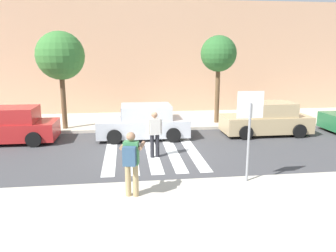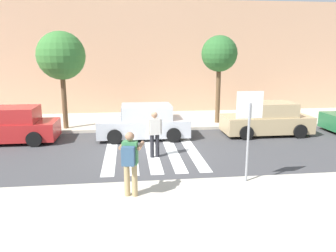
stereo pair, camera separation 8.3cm
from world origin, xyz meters
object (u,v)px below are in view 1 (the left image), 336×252
(parked_car_red, at_px, (8,126))
(parked_car_tan, at_px, (266,119))
(street_tree_west, at_px, (60,56))
(pedestrian_crossing, at_px, (155,132))
(street_tree_center, at_px, (219,55))
(photographer_with_backpack, at_px, (131,159))
(stop_sign, at_px, (250,116))
(parked_car_silver, at_px, (144,123))

(parked_car_red, height_order, parked_car_tan, same)
(parked_car_tan, relative_size, street_tree_west, 0.87)
(pedestrian_crossing, relative_size, parked_car_red, 0.42)
(pedestrian_crossing, distance_m, street_tree_center, 7.04)
(photographer_with_backpack, relative_size, pedestrian_crossing, 1.00)
(stop_sign, distance_m, parked_car_silver, 6.57)
(parked_car_silver, height_order, street_tree_west, street_tree_west)
(parked_car_red, bearing_deg, street_tree_center, 13.48)
(pedestrian_crossing, height_order, parked_car_tan, pedestrian_crossing)
(stop_sign, height_order, parked_car_tan, stop_sign)
(parked_car_red, distance_m, parked_car_silver, 5.84)
(parked_car_red, distance_m, parked_car_tan, 11.67)
(stop_sign, relative_size, parked_car_red, 0.64)
(parked_car_silver, distance_m, parked_car_tan, 5.83)
(parked_car_tan, bearing_deg, parked_car_red, 180.00)
(parked_car_silver, height_order, parked_car_tan, same)
(pedestrian_crossing, xyz_separation_m, parked_car_silver, (-0.24, 2.86, -0.25))
(stop_sign, relative_size, parked_car_silver, 0.64)
(stop_sign, height_order, street_tree_center, street_tree_center)
(parked_car_silver, xyz_separation_m, parked_car_tan, (5.83, -0.00, 0.00))
(photographer_with_backpack, height_order, street_tree_center, street_tree_center)
(photographer_with_backpack, distance_m, street_tree_center, 10.38)
(pedestrian_crossing, relative_size, parked_car_silver, 0.42)
(parked_car_silver, xyz_separation_m, street_tree_center, (4.06, 2.37, 3.00))
(street_tree_west, distance_m, street_tree_center, 7.89)
(street_tree_west, bearing_deg, stop_sign, -50.08)
(pedestrian_crossing, bearing_deg, parked_car_tan, 27.09)
(stop_sign, bearing_deg, street_tree_west, 129.92)
(parked_car_red, distance_m, street_tree_center, 10.62)
(parked_car_tan, xyz_separation_m, street_tree_center, (-1.77, 2.37, 3.00))
(pedestrian_crossing, height_order, street_tree_west, street_tree_west)
(pedestrian_crossing, distance_m, parked_car_red, 6.72)
(street_tree_center, bearing_deg, stop_sign, -99.55)
(street_tree_center, bearing_deg, pedestrian_crossing, -126.14)
(pedestrian_crossing, xyz_separation_m, street_tree_center, (3.82, 5.23, 2.75))
(photographer_with_backpack, relative_size, parked_car_tan, 0.42)
(pedestrian_crossing, height_order, parked_car_red, pedestrian_crossing)
(street_tree_center, bearing_deg, parked_car_red, -166.52)
(parked_car_silver, relative_size, street_tree_west, 0.87)
(stop_sign, height_order, photographer_with_backpack, stop_sign)
(street_tree_west, xyz_separation_m, street_tree_center, (7.88, 0.46, 0.06))
(stop_sign, relative_size, photographer_with_backpack, 1.53)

